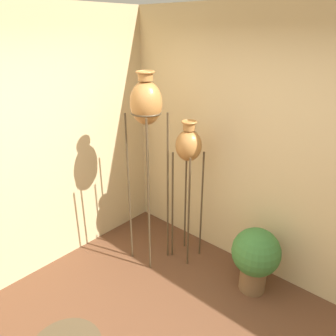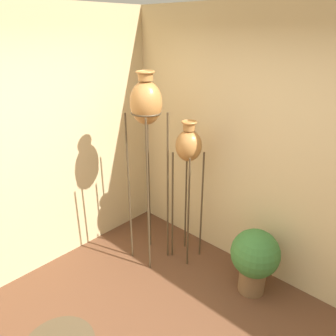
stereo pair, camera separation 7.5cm
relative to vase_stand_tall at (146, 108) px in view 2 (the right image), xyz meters
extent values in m
cube|color=#D1B784|center=(-1.12, 0.78, -0.40)|extent=(7.58, 0.06, 2.70)
cube|color=#D1B784|center=(0.70, -1.03, -0.40)|extent=(0.06, 7.58, 2.70)
cylinder|color=#473823|center=(-0.15, -0.15, -0.90)|extent=(0.02, 0.02, 1.70)
cylinder|color=#473823|center=(0.15, -0.15, -0.90)|extent=(0.02, 0.02, 1.70)
cylinder|color=#473823|center=(-0.15, 0.15, -0.90)|extent=(0.02, 0.02, 1.70)
cylinder|color=#473823|center=(0.15, 0.15, -0.90)|extent=(0.02, 0.02, 1.70)
torus|color=#473823|center=(0.00, 0.00, -0.05)|extent=(0.30, 0.30, 0.02)
ellipsoid|color=#A87038|center=(0.00, 0.00, 0.05)|extent=(0.31, 0.31, 0.42)
cylinder|color=#A87038|center=(0.00, 0.00, 0.29)|extent=(0.14, 0.14, 0.08)
torus|color=#A87038|center=(0.00, 0.00, 0.33)|extent=(0.18, 0.18, 0.02)
cylinder|color=#473823|center=(0.18, -0.41, -1.11)|extent=(0.02, 0.02, 1.29)
cylinder|color=#473823|center=(0.41, -0.41, -1.11)|extent=(0.02, 0.02, 1.29)
cylinder|color=#473823|center=(0.18, -0.18, -1.11)|extent=(0.02, 0.02, 1.29)
cylinder|color=#473823|center=(0.41, -0.18, -1.11)|extent=(0.02, 0.02, 1.29)
torus|color=#473823|center=(0.30, -0.30, -0.47)|extent=(0.24, 0.24, 0.02)
ellipsoid|color=#A87038|center=(0.30, -0.30, -0.39)|extent=(0.27, 0.27, 0.33)
cylinder|color=#A87038|center=(0.30, -0.30, -0.19)|extent=(0.12, 0.12, 0.08)
torus|color=#A87038|center=(0.30, -0.30, -0.15)|extent=(0.16, 0.16, 0.02)
cylinder|color=brown|center=(0.32, -1.14, -1.61)|extent=(0.26, 0.26, 0.27)
torus|color=brown|center=(0.32, -1.14, -1.48)|extent=(0.29, 0.29, 0.02)
sphere|color=#387033|center=(0.32, -1.14, -1.30)|extent=(0.48, 0.48, 0.48)
camera|label=1|loc=(-2.19, -2.23, 0.71)|focal=35.00mm
camera|label=2|loc=(-2.14, -2.29, 0.71)|focal=35.00mm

